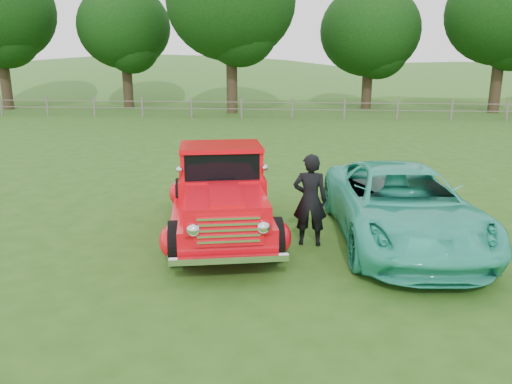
# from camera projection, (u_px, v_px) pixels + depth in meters

# --- Properties ---
(ground) EXTENTS (140.00, 140.00, 0.00)m
(ground) POSITION_uv_depth(u_px,v_px,m) (251.00, 272.00, 8.05)
(ground) COLOR #254E15
(ground) RESTS_ON ground
(distant_hills) EXTENTS (116.00, 60.00, 18.00)m
(distant_hills) POSITION_uv_depth(u_px,v_px,m) (270.00, 121.00, 66.81)
(distant_hills) COLOR #386525
(distant_hills) RESTS_ON ground
(fence_line) EXTENTS (48.00, 0.12, 1.20)m
(fence_line) POSITION_uv_depth(u_px,v_px,m) (292.00, 108.00, 29.06)
(fence_line) COLOR #675E57
(fence_line) RESTS_ON ground
(tree_mid_west) EXTENTS (6.40, 6.40, 8.46)m
(tree_mid_west) POSITION_uv_depth(u_px,v_px,m) (124.00, 27.00, 34.73)
(tree_mid_west) COLOR #322119
(tree_mid_west) RESTS_ON ground
(tree_near_west) EXTENTS (8.00, 8.00, 10.42)m
(tree_near_west) POSITION_uv_depth(u_px,v_px,m) (231.00, 2.00, 30.75)
(tree_near_west) COLOR #322119
(tree_near_west) RESTS_ON ground
(tree_near_east) EXTENTS (6.80, 6.80, 8.33)m
(tree_near_east) POSITION_uv_depth(u_px,v_px,m) (370.00, 31.00, 34.11)
(tree_near_east) COLOR #322119
(tree_near_east) RESTS_ON ground
(tree_mid_east) EXTENTS (7.20, 7.20, 9.44)m
(tree_mid_east) POSITION_uv_depth(u_px,v_px,m) (505.00, 13.00, 31.18)
(tree_mid_east) COLOR #322119
(tree_mid_east) RESTS_ON ground
(red_pickup) EXTENTS (2.99, 5.24, 1.78)m
(red_pickup) POSITION_uv_depth(u_px,v_px,m) (221.00, 194.00, 9.71)
(red_pickup) COLOR black
(red_pickup) RESTS_ON ground
(teal_sedan) EXTENTS (2.78, 5.25, 1.41)m
(teal_sedan) POSITION_uv_depth(u_px,v_px,m) (401.00, 205.00, 9.28)
(teal_sedan) COLOR #2DB696
(teal_sedan) RESTS_ON ground
(man) EXTENTS (0.64, 0.43, 1.71)m
(man) POSITION_uv_depth(u_px,v_px,m) (310.00, 200.00, 9.07)
(man) COLOR black
(man) RESTS_ON ground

